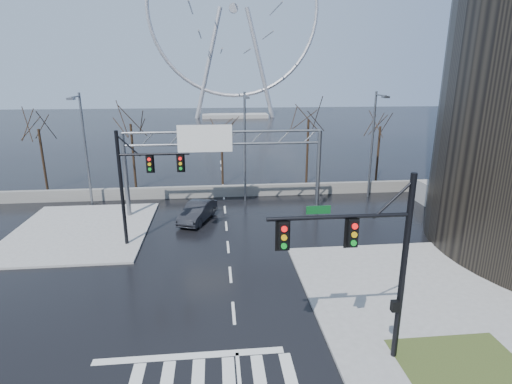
{
  "coord_description": "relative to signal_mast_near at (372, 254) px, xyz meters",
  "views": [
    {
      "loc": [
        -0.66,
        -17.42,
        11.41
      ],
      "look_at": [
        1.91,
        7.67,
        4.0
      ],
      "focal_mm": 28.0,
      "sensor_mm": 36.0,
      "label": 1
    }
  ],
  "objects": [
    {
      "name": "ferris_wheel",
      "position": [
        -0.14,
        99.04,
        21.26
      ],
      "size": [
        45.0,
        6.0,
        50.91
      ],
      "color": "gray",
      "rests_on": "ground"
    },
    {
      "name": "signal_mast_near",
      "position": [
        0.0,
        0.0,
        0.0
      ],
      "size": [
        5.52,
        0.41,
        8.0
      ],
      "color": "black",
      "rests_on": "ground"
    },
    {
      "name": "tree_center",
      "position": [
        -5.14,
        28.54,
        0.3
      ],
      "size": [
        3.25,
        3.25,
        6.5
      ],
      "color": "black",
      "rests_on": "ground"
    },
    {
      "name": "tree_far_right",
      "position": [
        11.86,
        28.04,
        0.54
      ],
      "size": [
        3.4,
        3.4,
        6.8
      ],
      "color": "black",
      "rests_on": "ground"
    },
    {
      "name": "signal_mast_far",
      "position": [
        -11.01,
        13.0,
        -0.04
      ],
      "size": [
        4.72,
        0.41,
        8.0
      ],
      "color": "black",
      "rests_on": "ground"
    },
    {
      "name": "barrier_wall",
      "position": [
        -5.14,
        24.04,
        -4.32
      ],
      "size": [
        52.0,
        0.5,
        1.1
      ],
      "primitive_type": "cube",
      "color": "slate",
      "rests_on": "ground"
    },
    {
      "name": "streetlight_right",
      "position": [
        8.86,
        22.2,
        1.01
      ],
      "size": [
        0.5,
        2.55,
        10.0
      ],
      "color": "slate",
      "rests_on": "ground"
    },
    {
      "name": "sign_gantry",
      "position": [
        -5.52,
        19.0,
        0.31
      ],
      "size": [
        16.36,
        0.4,
        7.6
      ],
      "color": "slate",
      "rests_on": "ground"
    },
    {
      "name": "car",
      "position": [
        -7.4,
        17.44,
        -4.09
      ],
      "size": [
        3.26,
        5.03,
        1.57
      ],
      "primitive_type": "imported",
      "rotation": [
        0.0,
        0.0,
        -0.37
      ],
      "color": "black",
      "rests_on": "ground"
    },
    {
      "name": "tree_left",
      "position": [
        -14.14,
        27.54,
        1.1
      ],
      "size": [
        3.75,
        3.75,
        7.5
      ],
      "color": "black",
      "rests_on": "ground"
    },
    {
      "name": "streetlight_left",
      "position": [
        -17.14,
        22.2,
        1.01
      ],
      "size": [
        0.5,
        2.55,
        10.0
      ],
      "color": "slate",
      "rests_on": "ground"
    },
    {
      "name": "tree_right",
      "position": [
        3.86,
        27.54,
        1.34
      ],
      "size": [
        3.9,
        3.9,
        7.8
      ],
      "color": "black",
      "rests_on": "ground"
    },
    {
      "name": "grass_strip",
      "position": [
        3.86,
        -0.96,
        -4.72
      ],
      "size": [
        5.0,
        4.0,
        0.02
      ],
      "primitive_type": "cube",
      "color": "#37411B",
      "rests_on": "sidewalk_near"
    },
    {
      "name": "streetlight_mid",
      "position": [
        -3.14,
        22.2,
        1.01
      ],
      "size": [
        0.5,
        2.55,
        10.0
      ],
      "color": "slate",
      "rests_on": "ground"
    },
    {
      "name": "sidewalk_right_ext",
      "position": [
        4.86,
        6.04,
        -4.8
      ],
      "size": [
        12.0,
        10.0,
        0.15
      ],
      "primitive_type": "cube",
      "color": "gray",
      "rests_on": "ground"
    },
    {
      "name": "ground",
      "position": [
        -5.14,
        4.04,
        -4.87
      ],
      "size": [
        260.0,
        260.0,
        0.0
      ],
      "primitive_type": "plane",
      "color": "black",
      "rests_on": "ground"
    },
    {
      "name": "sidewalk_far",
      "position": [
        -16.14,
        16.04,
        -4.8
      ],
      "size": [
        10.0,
        12.0,
        0.15
      ],
      "primitive_type": "cube",
      "color": "gray",
      "rests_on": "ground"
    },
    {
      "name": "tree_far_left",
      "position": [
        -23.14,
        28.04,
        0.7
      ],
      "size": [
        3.5,
        3.5,
        7.0
      ],
      "color": "black",
      "rests_on": "ground"
    }
  ]
}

